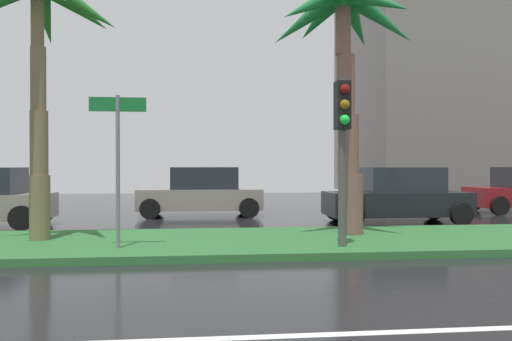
% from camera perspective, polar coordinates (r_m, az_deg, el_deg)
% --- Properties ---
extents(ground_plane, '(90.00, 42.00, 0.10)m').
position_cam_1_polar(ground_plane, '(12.28, -4.54, -7.97)').
color(ground_plane, black).
extents(near_lane_divider_stripe, '(81.00, 0.14, 0.01)m').
position_cam_1_polar(near_lane_divider_stripe, '(5.45, -2.25, -18.32)').
color(near_lane_divider_stripe, white).
rests_on(near_lane_divider_stripe, ground_plane).
extents(median_strip, '(85.50, 4.00, 0.15)m').
position_cam_1_polar(median_strip, '(11.28, -4.39, -8.09)').
color(median_strip, '#2D6B33').
rests_on(median_strip, ground_plane).
extents(palm_tree_centre_left, '(3.67, 3.60, 6.19)m').
position_cam_1_polar(palm_tree_centre_left, '(12.62, -23.40, 15.96)').
color(palm_tree_centre_left, '#736545').
rests_on(palm_tree_centre_left, median_strip).
extents(palm_tree_centre, '(3.68, 4.00, 6.20)m').
position_cam_1_polar(palm_tree_centre, '(12.53, 9.76, 15.11)').
color(palm_tree_centre, brown).
rests_on(palm_tree_centre, median_strip).
extents(traffic_signal_median_right, '(0.28, 0.43, 3.37)m').
position_cam_1_polar(traffic_signal_median_right, '(10.28, 9.72, 4.48)').
color(traffic_signal_median_right, '#4C4C47').
rests_on(traffic_signal_median_right, median_strip).
extents(street_name_sign, '(1.10, 0.08, 3.00)m').
position_cam_1_polar(street_name_sign, '(10.29, -15.30, 2.26)').
color(street_name_sign, slate).
rests_on(street_name_sign, median_strip).
extents(car_in_traffic_second, '(4.30, 2.02, 1.72)m').
position_cam_1_polar(car_in_traffic_second, '(17.95, -6.16, -2.48)').
color(car_in_traffic_second, gray).
rests_on(car_in_traffic_second, ground_plane).
extents(car_in_traffic_third, '(4.30, 2.02, 1.72)m').
position_cam_1_polar(car_in_traffic_third, '(16.26, 15.63, -2.81)').
color(car_in_traffic_third, black).
rests_on(car_in_traffic_third, ground_plane).
extents(building_far_right, '(20.50, 11.00, 16.06)m').
position_cam_1_polar(building_far_right, '(39.30, 25.80, 9.64)').
color(building_far_right, slate).
rests_on(building_far_right, ground_plane).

